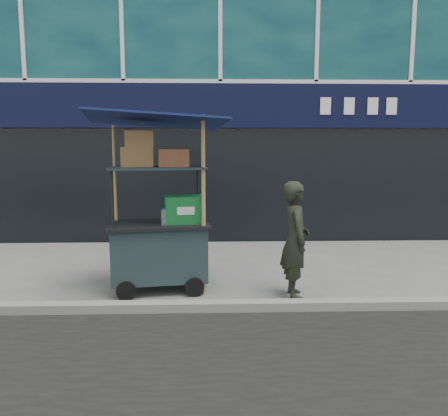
{
  "coord_description": "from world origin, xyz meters",
  "views": [
    {
      "loc": [
        -0.22,
        -5.44,
        2.02
      ],
      "look_at": [
        -0.01,
        1.2,
        1.11
      ],
      "focal_mm": 35.0,
      "sensor_mm": 36.0,
      "label": 1
    }
  ],
  "objects": [
    {
      "name": "ground",
      "position": [
        0.0,
        0.0,
        0.0
      ],
      "size": [
        80.0,
        80.0,
        0.0
      ],
      "primitive_type": "plane",
      "color": "#605F5B",
      "rests_on": "ground"
    },
    {
      "name": "curb",
      "position": [
        0.0,
        -0.2,
        0.06
      ],
      "size": [
        80.0,
        0.18,
        0.12
      ],
      "primitive_type": "cube",
      "color": "gray",
      "rests_on": "ground"
    },
    {
      "name": "vendor_cart",
      "position": [
        -0.94,
        0.68,
        0.88
      ],
      "size": [
        2.04,
        1.57,
        2.52
      ],
      "rotation": [
        0.0,
        0.0,
        0.15
      ],
      "color": "#1B2A2F",
      "rests_on": "ground"
    },
    {
      "name": "vendor_man",
      "position": [
        0.93,
        0.31,
        0.8
      ],
      "size": [
        0.39,
        0.58,
        1.59
      ],
      "primitive_type": "imported",
      "rotation": [
        0.0,
        0.0,
        1.58
      ],
      "color": "black",
      "rests_on": "ground"
    }
  ]
}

